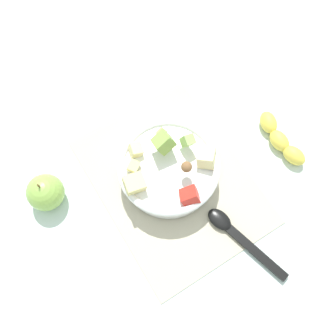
{
  "coord_description": "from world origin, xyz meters",
  "views": [
    {
      "loc": [
        -0.21,
        0.15,
        0.78
      ],
      "look_at": [
        0.02,
        0.0,
        0.05
      ],
      "focal_mm": 39.66,
      "sensor_mm": 36.0,
      "label": 1
    }
  ],
  "objects_px": {
    "salad_bowl": "(168,169)",
    "whole_apple": "(46,192)",
    "banana_whole": "(281,140)",
    "serving_spoon": "(234,232)"
  },
  "relations": [
    {
      "from": "serving_spoon",
      "to": "banana_whole",
      "type": "bearing_deg",
      "value": -61.36
    },
    {
      "from": "banana_whole",
      "to": "salad_bowl",
      "type": "bearing_deg",
      "value": 75.62
    },
    {
      "from": "serving_spoon",
      "to": "whole_apple",
      "type": "height_order",
      "value": "whole_apple"
    },
    {
      "from": "banana_whole",
      "to": "whole_apple",
      "type": "bearing_deg",
      "value": 72.42
    },
    {
      "from": "whole_apple",
      "to": "banana_whole",
      "type": "distance_m",
      "value": 0.53
    },
    {
      "from": "serving_spoon",
      "to": "banana_whole",
      "type": "relative_size",
      "value": 1.32
    },
    {
      "from": "salad_bowl",
      "to": "whole_apple",
      "type": "bearing_deg",
      "value": 69.13
    },
    {
      "from": "serving_spoon",
      "to": "banana_whole",
      "type": "distance_m",
      "value": 0.24
    },
    {
      "from": "whole_apple",
      "to": "banana_whole",
      "type": "xyz_separation_m",
      "value": [
        -0.16,
        -0.5,
        -0.02
      ]
    },
    {
      "from": "whole_apple",
      "to": "serving_spoon",
      "type": "bearing_deg",
      "value": -133.15
    }
  ]
}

